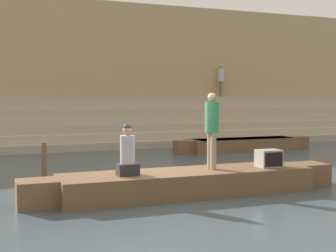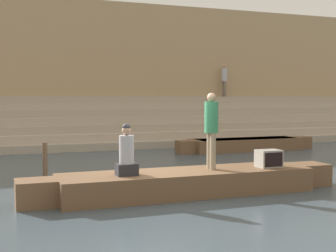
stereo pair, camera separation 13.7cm
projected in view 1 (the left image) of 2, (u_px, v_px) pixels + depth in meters
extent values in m
plane|color=#3D4C56|center=(152.00, 192.00, 10.37)|extent=(120.00, 120.00, 0.00)
cube|color=tan|center=(72.00, 143.00, 19.98)|extent=(36.00, 4.35, 0.31)
cube|color=#B2A28D|center=(70.00, 135.00, 20.25)|extent=(36.00, 3.73, 0.31)
cube|color=tan|center=(69.00, 128.00, 20.52)|extent=(36.00, 3.11, 0.31)
cube|color=#B2A28D|center=(68.00, 120.00, 20.79)|extent=(36.00, 2.49, 0.31)
cube|color=tan|center=(67.00, 113.00, 21.06)|extent=(36.00, 1.87, 0.31)
cube|color=#B2A28D|center=(65.00, 106.00, 21.33)|extent=(36.00, 1.24, 0.31)
cube|color=tan|center=(64.00, 100.00, 21.60)|extent=(36.00, 0.62, 0.31)
cube|color=tan|center=(61.00, 71.00, 22.36)|extent=(34.20, 1.20, 6.73)
cube|color=brown|center=(64.00, 136.00, 21.97)|extent=(34.20, 0.12, 0.60)
cube|color=brown|center=(188.00, 182.00, 10.10)|extent=(5.55, 1.34, 0.51)
cube|color=beige|center=(188.00, 172.00, 10.09)|extent=(5.11, 1.24, 0.05)
cube|color=brown|center=(308.00, 174.00, 11.25)|extent=(0.78, 0.74, 0.51)
cube|color=brown|center=(37.00, 193.00, 8.95)|extent=(0.78, 0.74, 0.51)
cylinder|color=olive|center=(141.00, 172.00, 10.50)|extent=(2.34, 0.04, 0.04)
cylinder|color=gray|center=(210.00, 151.00, 10.34)|extent=(0.13, 0.13, 0.81)
cylinder|color=gray|center=(213.00, 151.00, 10.19)|extent=(0.13, 0.13, 0.81)
cylinder|color=#338456|center=(212.00, 117.00, 10.22)|extent=(0.30, 0.30, 0.68)
sphere|color=tan|center=(212.00, 97.00, 10.19)|extent=(0.19, 0.19, 0.19)
cube|color=#28282D|center=(128.00, 170.00, 9.48)|extent=(0.42, 0.33, 0.24)
cylinder|color=#B2B2BC|center=(128.00, 150.00, 9.45)|extent=(0.30, 0.30, 0.57)
sphere|color=tan|center=(127.00, 131.00, 9.43)|extent=(0.19, 0.19, 0.19)
sphere|color=#333338|center=(127.00, 127.00, 9.43)|extent=(0.16, 0.16, 0.16)
cube|color=#9E998E|center=(269.00, 158.00, 10.62)|extent=(0.53, 0.40, 0.39)
cube|color=black|center=(274.00, 159.00, 10.43)|extent=(0.45, 0.02, 0.31)
cube|color=brown|center=(244.00, 144.00, 18.41)|extent=(4.52, 1.17, 0.48)
cube|color=#2D2D2D|center=(244.00, 139.00, 18.40)|extent=(4.16, 1.07, 0.05)
cube|color=brown|center=(298.00, 142.00, 19.34)|extent=(0.63, 0.65, 0.48)
cube|color=brown|center=(184.00, 147.00, 17.47)|extent=(0.63, 0.65, 0.48)
cylinder|color=brown|center=(44.00, 161.00, 11.84)|extent=(0.12, 0.12, 0.95)
cylinder|color=#756656|center=(220.00, 89.00, 24.60)|extent=(0.13, 0.13, 0.80)
cylinder|color=#756656|center=(222.00, 89.00, 24.44)|extent=(0.13, 0.13, 0.80)
cylinder|color=#B2B2BC|center=(221.00, 75.00, 24.48)|extent=(0.31, 0.31, 0.67)
sphere|color=tan|center=(221.00, 67.00, 24.45)|extent=(0.19, 0.19, 0.19)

